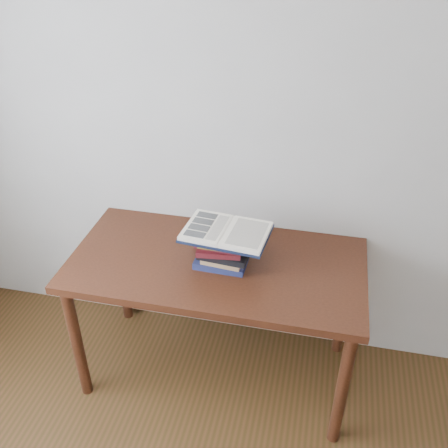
# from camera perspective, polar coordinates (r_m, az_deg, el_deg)

# --- Properties ---
(room_shell) EXTENTS (3.54, 3.54, 2.62)m
(room_shell) POSITION_cam_1_polar(r_m,az_deg,el_deg) (0.97, -20.64, -12.61)
(room_shell) COLOR #A9A6A0
(room_shell) RESTS_ON ground
(desk) EXTENTS (1.46, 0.73, 0.78)m
(desk) POSITION_cam_1_polar(r_m,az_deg,el_deg) (2.54, -0.85, -6.02)
(desk) COLOR #462011
(desk) RESTS_ON ground
(book_stack) EXTENTS (0.27, 0.19, 0.18)m
(book_stack) POSITION_cam_1_polar(r_m,az_deg,el_deg) (2.40, -0.18, -2.97)
(book_stack) COLOR #19184A
(book_stack) RESTS_ON desk
(open_book) EXTENTS (0.42, 0.31, 0.03)m
(open_book) POSITION_cam_1_polar(r_m,az_deg,el_deg) (2.34, 0.28, -0.91)
(open_book) COLOR black
(open_book) RESTS_ON book_stack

